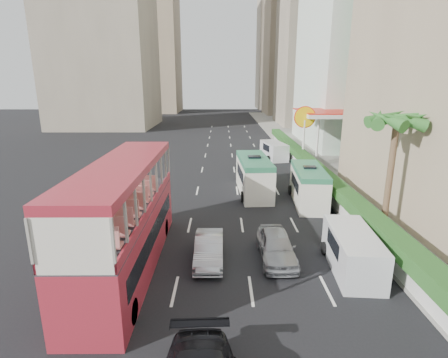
{
  "coord_description": "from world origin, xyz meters",
  "views": [
    {
      "loc": [
        -1.61,
        -14.83,
        8.43
      ],
      "look_at": [
        -1.5,
        4.0,
        3.2
      ],
      "focal_mm": 28.0,
      "sensor_mm": 36.0,
      "label": 1
    }
  ],
  "objects_px": {
    "minibus_near": "(254,176)",
    "palm_tree": "(390,176)",
    "car_silver_lane_b": "(276,259)",
    "panel_van_far": "(274,151)",
    "car_silver_lane_a": "(209,261)",
    "minibus_far": "(308,186)",
    "shell_station": "(328,136)",
    "van_asset": "(251,185)",
    "panel_van_near": "(352,251)",
    "double_decker_bus": "(126,217)"
  },
  "relations": [
    {
      "from": "double_decker_bus",
      "to": "minibus_near",
      "type": "relative_size",
      "value": 1.72
    },
    {
      "from": "van_asset",
      "to": "shell_station",
      "type": "relative_size",
      "value": 0.56
    },
    {
      "from": "double_decker_bus",
      "to": "shell_station",
      "type": "xyz_separation_m",
      "value": [
        16.0,
        23.0,
        0.22
      ]
    },
    {
      "from": "double_decker_bus",
      "to": "car_silver_lane_b",
      "type": "bearing_deg",
      "value": 5.78
    },
    {
      "from": "minibus_near",
      "to": "minibus_far",
      "type": "height_order",
      "value": "minibus_near"
    },
    {
      "from": "panel_van_near",
      "to": "panel_van_far",
      "type": "xyz_separation_m",
      "value": [
        -0.12,
        24.39,
        0.02
      ]
    },
    {
      "from": "double_decker_bus",
      "to": "minibus_near",
      "type": "xyz_separation_m",
      "value": [
        6.86,
        11.35,
        -1.11
      ]
    },
    {
      "from": "panel_van_near",
      "to": "minibus_far",
      "type": "bearing_deg",
      "value": 93.3
    },
    {
      "from": "van_asset",
      "to": "minibus_near",
      "type": "xyz_separation_m",
      "value": [
        0.01,
        -2.36,
        1.42
      ]
    },
    {
      "from": "car_silver_lane_b",
      "to": "palm_tree",
      "type": "bearing_deg",
      "value": 25.41
    },
    {
      "from": "minibus_far",
      "to": "panel_van_near",
      "type": "xyz_separation_m",
      "value": [
        -0.17,
        -9.3,
        -0.38
      ]
    },
    {
      "from": "double_decker_bus",
      "to": "palm_tree",
      "type": "bearing_deg",
      "value": 16.16
    },
    {
      "from": "car_silver_lane_b",
      "to": "panel_van_far",
      "type": "distance_m",
      "value": 23.66
    },
    {
      "from": "panel_van_near",
      "to": "shell_station",
      "type": "bearing_deg",
      "value": 80.82
    },
    {
      "from": "car_silver_lane_a",
      "to": "panel_van_near",
      "type": "relative_size",
      "value": 0.84
    },
    {
      "from": "minibus_near",
      "to": "panel_van_far",
      "type": "distance_m",
      "value": 13.24
    },
    {
      "from": "panel_van_far",
      "to": "shell_station",
      "type": "bearing_deg",
      "value": -22.63
    },
    {
      "from": "panel_van_near",
      "to": "palm_tree",
      "type": "distance_m",
      "value": 5.98
    },
    {
      "from": "car_silver_lane_a",
      "to": "shell_station",
      "type": "distance_m",
      "value": 25.71
    },
    {
      "from": "minibus_far",
      "to": "shell_station",
      "type": "height_order",
      "value": "shell_station"
    },
    {
      "from": "van_asset",
      "to": "minibus_near",
      "type": "relative_size",
      "value": 0.7
    },
    {
      "from": "car_silver_lane_a",
      "to": "minibus_near",
      "type": "relative_size",
      "value": 0.6
    },
    {
      "from": "double_decker_bus",
      "to": "panel_van_far",
      "type": "relative_size",
      "value": 2.35
    },
    {
      "from": "minibus_far",
      "to": "panel_van_near",
      "type": "bearing_deg",
      "value": -86.64
    },
    {
      "from": "double_decker_bus",
      "to": "shell_station",
      "type": "height_order",
      "value": "shell_station"
    },
    {
      "from": "car_silver_lane_b",
      "to": "shell_station",
      "type": "relative_size",
      "value": 0.52
    },
    {
      "from": "panel_van_near",
      "to": "minibus_near",
      "type": "bearing_deg",
      "value": 111.31
    },
    {
      "from": "double_decker_bus",
      "to": "car_silver_lane_a",
      "type": "height_order",
      "value": "double_decker_bus"
    },
    {
      "from": "double_decker_bus",
      "to": "shell_station",
      "type": "distance_m",
      "value": 28.02
    },
    {
      "from": "car_silver_lane_b",
      "to": "panel_van_near",
      "type": "relative_size",
      "value": 0.91
    },
    {
      "from": "panel_van_near",
      "to": "palm_tree",
      "type": "relative_size",
      "value": 0.71
    },
    {
      "from": "car_silver_lane_a",
      "to": "minibus_far",
      "type": "xyz_separation_m",
      "value": [
        6.82,
        8.48,
        1.29
      ]
    },
    {
      "from": "panel_van_near",
      "to": "panel_van_far",
      "type": "height_order",
      "value": "panel_van_far"
    },
    {
      "from": "car_silver_lane_a",
      "to": "palm_tree",
      "type": "height_order",
      "value": "palm_tree"
    },
    {
      "from": "minibus_far",
      "to": "shell_station",
      "type": "relative_size",
      "value": 0.73
    },
    {
      "from": "minibus_far",
      "to": "shell_station",
      "type": "xyz_separation_m",
      "value": [
        5.43,
        13.96,
        1.46
      ]
    },
    {
      "from": "minibus_near",
      "to": "palm_tree",
      "type": "height_order",
      "value": "palm_tree"
    },
    {
      "from": "car_silver_lane_a",
      "to": "palm_tree",
      "type": "xyz_separation_m",
      "value": [
        10.05,
        3.44,
        3.38
      ]
    },
    {
      "from": "double_decker_bus",
      "to": "van_asset",
      "type": "distance_m",
      "value": 15.53
    },
    {
      "from": "double_decker_bus",
      "to": "panel_van_far",
      "type": "xyz_separation_m",
      "value": [
        10.28,
        24.13,
        -1.6
      ]
    },
    {
      "from": "car_silver_lane_a",
      "to": "van_asset",
      "type": "distance_m",
      "value": 13.51
    },
    {
      "from": "double_decker_bus",
      "to": "panel_van_far",
      "type": "bearing_deg",
      "value": 66.93
    },
    {
      "from": "car_silver_lane_b",
      "to": "minibus_near",
      "type": "xyz_separation_m",
      "value": [
        -0.18,
        10.64,
        1.42
      ]
    },
    {
      "from": "car_silver_lane_b",
      "to": "panel_van_near",
      "type": "bearing_deg",
      "value": -16.61
    },
    {
      "from": "palm_tree",
      "to": "panel_van_near",
      "type": "bearing_deg",
      "value": -128.59
    },
    {
      "from": "panel_van_near",
      "to": "car_silver_lane_b",
      "type": "bearing_deg",
      "value": 168.26
    },
    {
      "from": "panel_van_far",
      "to": "palm_tree",
      "type": "distance_m",
      "value": 20.58
    },
    {
      "from": "car_silver_lane_b",
      "to": "van_asset",
      "type": "distance_m",
      "value": 12.99
    },
    {
      "from": "minibus_near",
      "to": "panel_van_far",
      "type": "height_order",
      "value": "minibus_near"
    },
    {
      "from": "minibus_near",
      "to": "minibus_far",
      "type": "xyz_separation_m",
      "value": [
        3.71,
        -2.31,
        -0.13
      ]
    }
  ]
}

